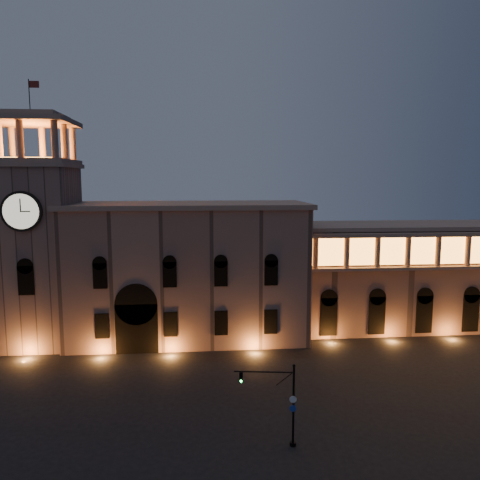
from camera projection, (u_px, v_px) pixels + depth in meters
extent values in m
plane|color=black|center=(207.00, 418.00, 40.54)|extent=(160.00, 160.00, 0.00)
cube|color=#836155|center=(188.00, 273.00, 61.01)|extent=(30.00, 12.00, 17.00)
cube|color=gray|center=(187.00, 205.00, 59.87)|extent=(30.80, 12.80, 0.60)
cube|color=black|center=(137.00, 327.00, 55.88)|extent=(5.00, 1.40, 6.00)
cylinder|color=black|center=(137.00, 303.00, 55.49)|extent=(5.00, 1.40, 5.00)
cube|color=#FF9632|center=(137.00, 330.00, 55.71)|extent=(4.20, 0.20, 5.00)
cube|color=#836155|center=(38.00, 257.00, 58.14)|extent=(9.00, 9.00, 22.00)
cube|color=gray|center=(33.00, 166.00, 56.69)|extent=(9.80, 9.80, 0.50)
cylinder|color=black|center=(21.00, 211.00, 52.74)|extent=(4.60, 0.35, 4.60)
cylinder|color=beige|center=(21.00, 211.00, 52.60)|extent=(4.00, 0.12, 4.00)
cube|color=gray|center=(33.00, 161.00, 56.62)|extent=(9.40, 9.40, 0.50)
cube|color=#FF9632|center=(33.00, 159.00, 56.58)|extent=(6.80, 6.80, 0.15)
cylinder|color=gray|center=(20.00, 139.00, 52.56)|extent=(0.76, 0.76, 4.20)
cylinder|color=gray|center=(55.00, 139.00, 52.88)|extent=(0.76, 0.76, 4.20)
cylinder|color=gray|center=(12.00, 144.00, 59.75)|extent=(0.76, 0.76, 4.20)
cylinder|color=gray|center=(42.00, 144.00, 60.07)|extent=(0.76, 0.76, 4.20)
cylinder|color=gray|center=(73.00, 144.00, 60.39)|extent=(0.76, 0.76, 4.20)
cylinder|color=gray|center=(64.00, 142.00, 56.64)|extent=(0.76, 0.76, 4.20)
cube|color=gray|center=(31.00, 121.00, 56.01)|extent=(9.80, 9.80, 0.60)
cube|color=gray|center=(30.00, 116.00, 55.93)|extent=(7.50, 7.50, 0.60)
cylinder|color=black|center=(29.00, 96.00, 55.63)|extent=(0.10, 0.10, 4.00)
plane|color=maroon|center=(34.00, 84.00, 55.50)|extent=(1.20, 0.00, 1.20)
cube|color=#7E5C50|center=(430.00, 276.00, 66.04)|extent=(40.00, 10.00, 14.00)
cube|color=gray|center=(433.00, 225.00, 65.11)|extent=(40.60, 10.60, 0.50)
cube|color=gray|center=(452.00, 267.00, 60.31)|extent=(40.00, 1.20, 0.40)
cube|color=gray|center=(454.00, 234.00, 59.75)|extent=(40.00, 1.40, 0.50)
cube|color=#FF9632|center=(451.00, 250.00, 60.57)|extent=(38.00, 0.15, 3.60)
cylinder|color=gray|center=(316.00, 252.00, 58.51)|extent=(0.70, 0.70, 4.00)
cylinder|color=gray|center=(347.00, 252.00, 58.85)|extent=(0.70, 0.70, 4.00)
cylinder|color=gray|center=(378.00, 252.00, 59.18)|extent=(0.70, 0.70, 4.00)
cylinder|color=gray|center=(408.00, 251.00, 59.52)|extent=(0.70, 0.70, 4.00)
cylinder|color=gray|center=(438.00, 251.00, 59.86)|extent=(0.70, 0.70, 4.00)
cylinder|color=gray|center=(468.00, 250.00, 60.19)|extent=(0.70, 0.70, 4.00)
cylinder|color=black|center=(293.00, 407.00, 36.00)|extent=(0.18, 0.18, 6.43)
cylinder|color=black|center=(293.00, 444.00, 36.40)|extent=(0.51, 0.51, 0.28)
sphere|color=black|center=(294.00, 366.00, 35.58)|extent=(0.26, 0.26, 0.26)
cylinder|color=black|center=(264.00, 372.00, 35.75)|extent=(4.56, 0.71, 0.11)
cube|color=black|center=(241.00, 377.00, 35.89)|extent=(0.31, 0.29, 0.78)
cylinder|color=#0CE53F|center=(241.00, 381.00, 35.78)|extent=(0.17, 0.09, 0.17)
cylinder|color=silver|center=(293.00, 399.00, 35.79)|extent=(0.55, 0.11, 0.55)
cylinder|color=navy|center=(293.00, 408.00, 35.89)|extent=(0.55, 0.11, 0.55)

